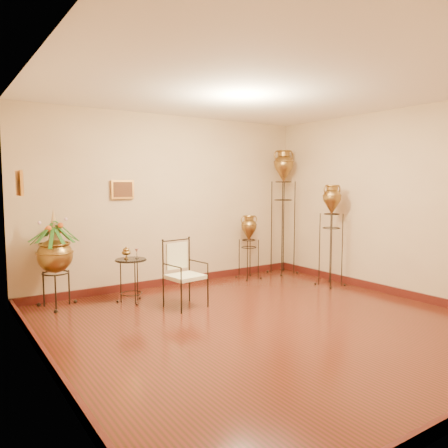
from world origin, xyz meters
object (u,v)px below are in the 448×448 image
planter_urn (55,251)px  armchair (185,274)px  amphora_mid (331,234)px  side_table (131,280)px  amphora_tall (283,210)px

planter_urn → armchair: planter_urn is taller
amphora_mid → side_table: amphora_mid is taller
armchair → planter_urn: bearing=138.5°
amphora_tall → armchair: amphora_tall is taller
armchair → side_table: size_ratio=1.17×
amphora_mid → planter_urn: (-4.10, 1.19, -0.08)m
amphora_tall → planter_urn: size_ratio=1.68×
amphora_mid → side_table: bearing=164.7°
amphora_tall → planter_urn: (-4.10, 0.00, -0.41)m
side_table → planter_urn: bearing=160.8°
planter_urn → armchair: bearing=-33.4°
amphora_tall → armchair: (-2.62, -0.98, -0.72)m
amphora_tall → side_table: size_ratio=2.94×
amphora_mid → armchair: 2.66m
planter_urn → side_table: planter_urn is taller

